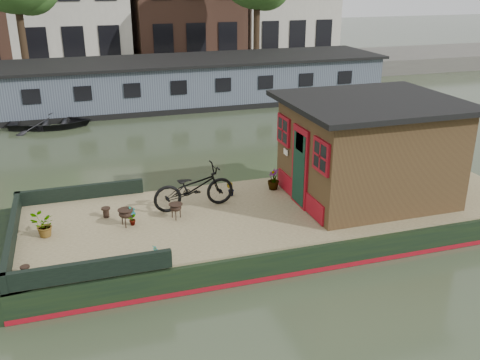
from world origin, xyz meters
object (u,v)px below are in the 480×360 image
object	(u,v)px
bicycle	(194,188)
brazier_front	(176,211)
dinghy	(50,119)
potted_plant_a	(132,216)
cabin	(368,149)
brazier_rear	(126,218)

from	to	relation	value
bicycle	brazier_front	world-z (taller)	bicycle
bicycle	dinghy	size ratio (longest dim) A/B	0.60
potted_plant_a	brazier_front	bearing A→B (deg)	3.20
bicycle	potted_plant_a	distance (m)	1.62
cabin	brazier_rear	bearing A→B (deg)	179.19
cabin	dinghy	distance (m)	13.86
brazier_front	potted_plant_a	bearing A→B (deg)	-176.80
bicycle	potted_plant_a	bearing A→B (deg)	104.18
brazier_front	brazier_rear	bearing A→B (deg)	-178.01
brazier_front	brazier_rear	distance (m)	1.10
brazier_front	bicycle	bearing A→B (deg)	41.32
brazier_front	dinghy	world-z (taller)	brazier_front
cabin	bicycle	size ratio (longest dim) A/B	2.07
cabin	brazier_front	bearing A→B (deg)	178.54
cabin	potted_plant_a	world-z (taller)	cabin
bicycle	brazier_rear	size ratio (longest dim) A/B	4.97
bicycle	brazier_front	bearing A→B (deg)	126.54
bicycle	dinghy	distance (m)	11.47
potted_plant_a	dinghy	distance (m)	11.60
bicycle	dinghy	world-z (taller)	bicycle
cabin	brazier_front	world-z (taller)	cabin
cabin	bicycle	bearing A→B (deg)	172.04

